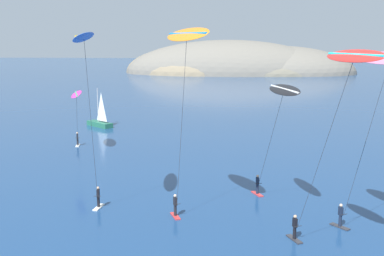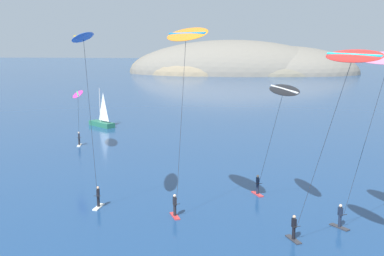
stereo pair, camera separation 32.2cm
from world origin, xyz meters
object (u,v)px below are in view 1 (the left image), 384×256
Objects in this scene: sailboat_near at (98,122)px; kitesurfer_red at (347,79)px; kitesurfer_blue at (85,54)px; kitesurfer_black at (281,101)px; kitesurfer_magenta at (76,99)px; kitesurfer_orange at (186,47)px.

sailboat_near is 51.55m from kitesurfer_red.
kitesurfer_blue is 1.08× the size of kitesurfer_red.
kitesurfer_blue reaches higher than kitesurfer_black.
kitesurfer_magenta is (2.31, -16.25, 5.56)m from sailboat_near.
kitesurfer_black is 9.17m from kitesurfer_red.
kitesurfer_blue reaches higher than kitesurfer_magenta.
kitesurfer_black is 28.29m from kitesurfer_magenta.
kitesurfer_blue is at bearing 160.14° from kitesurfer_red.
kitesurfer_red is (9.10, -5.65, -1.56)m from kitesurfer_orange.
kitesurfer_black reaches higher than sailboat_near.
kitesurfer_magenta is (-7.96, 21.25, -5.75)m from kitesurfer_blue.
kitesurfer_blue reaches higher than sailboat_near.
kitesurfer_red reaches higher than kitesurfer_magenta.
kitesurfer_black is (23.59, -34.73, 7.94)m from sailboat_near.
kitesurfer_black is 0.78× the size of kitesurfer_red.
kitesurfer_orange reaches higher than sailboat_near.
kitesurfer_black is at bearing 11.73° from kitesurfer_blue.
kitesurfer_blue is 14.01m from kitesurfer_black.
kitesurfer_blue is at bearing -69.46° from kitesurfer_magenta.
kitesurfer_blue reaches higher than kitesurfer_red.
kitesurfer_blue is at bearing -168.27° from kitesurfer_black.
kitesurfer_red is (2.57, -8.50, 2.25)m from kitesurfer_black.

